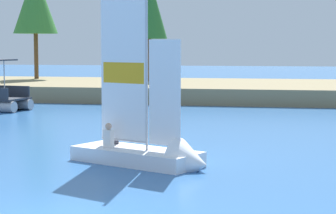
# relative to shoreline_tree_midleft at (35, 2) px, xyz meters

# --- Properties ---
(shore_bank) EXTENTS (80.00, 12.48, 1.00)m
(shore_bank) POSITION_rel_shoreline_tree_midleft_xyz_m (14.36, -2.97, -6.32)
(shore_bank) COLOR #897A56
(shore_bank) RESTS_ON ground
(shoreline_tree_midleft) EXTENTS (3.33, 3.33, 8.25)m
(shoreline_tree_midleft) POSITION_rel_shoreline_tree_midleft_xyz_m (0.00, 0.00, 0.00)
(shoreline_tree_midleft) COLOR brown
(shoreline_tree_midleft) RESTS_ON shore_bank
(shoreline_tree_centre) EXTENTS (2.51, 2.51, 7.46)m
(shoreline_tree_centre) POSITION_rel_shoreline_tree_midleft_xyz_m (9.23, -1.99, -0.62)
(shoreline_tree_centre) COLOR brown
(shoreline_tree_centre) RESTS_ON shore_bank
(sailboat) EXTENTS (4.70, 3.26, 6.68)m
(sailboat) POSITION_rel_shoreline_tree_midleft_xyz_m (15.04, -28.23, -6.34)
(sailboat) COLOR white
(sailboat) RESTS_ON ground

